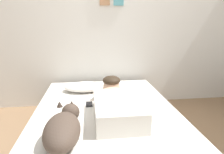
{
  "coord_description": "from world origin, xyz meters",
  "views": [
    {
      "loc": [
        -0.35,
        -1.54,
        1.24
      ],
      "look_at": [
        -0.09,
        0.6,
        0.65
      ],
      "focal_mm": 31.28,
      "sensor_mm": 36.0,
      "label": 1
    }
  ],
  "objects_px": {
    "dog": "(63,128)",
    "cell_phone": "(89,104)",
    "coffee_cup": "(118,92)",
    "pillow": "(85,87)",
    "person_lying": "(116,102)",
    "bed": "(106,126)"
  },
  "relations": [
    {
      "from": "dog",
      "to": "cell_phone",
      "type": "distance_m",
      "value": 0.69
    },
    {
      "from": "dog",
      "to": "coffee_cup",
      "type": "distance_m",
      "value": 1.06
    },
    {
      "from": "pillow",
      "to": "person_lying",
      "type": "relative_size",
      "value": 0.57
    },
    {
      "from": "coffee_cup",
      "to": "pillow",
      "type": "bearing_deg",
      "value": 153.05
    },
    {
      "from": "pillow",
      "to": "coffee_cup",
      "type": "relative_size",
      "value": 4.16
    },
    {
      "from": "person_lying",
      "to": "coffee_cup",
      "type": "relative_size",
      "value": 7.36
    },
    {
      "from": "bed",
      "to": "person_lying",
      "type": "bearing_deg",
      "value": -44.76
    },
    {
      "from": "bed",
      "to": "person_lying",
      "type": "relative_size",
      "value": 2.21
    },
    {
      "from": "person_lying",
      "to": "coffee_cup",
      "type": "distance_m",
      "value": 0.48
    },
    {
      "from": "bed",
      "to": "coffee_cup",
      "type": "height_order",
      "value": "coffee_cup"
    },
    {
      "from": "bed",
      "to": "dog",
      "type": "relative_size",
      "value": 3.53
    },
    {
      "from": "dog",
      "to": "cell_phone",
      "type": "xyz_separation_m",
      "value": [
        0.19,
        0.65,
        -0.1
      ]
    },
    {
      "from": "person_lying",
      "to": "cell_phone",
      "type": "distance_m",
      "value": 0.35
    },
    {
      "from": "dog",
      "to": "bed",
      "type": "bearing_deg",
      "value": 55.65
    },
    {
      "from": "pillow",
      "to": "dog",
      "type": "xyz_separation_m",
      "value": [
        -0.14,
        -1.11,
        0.05
      ]
    },
    {
      "from": "bed",
      "to": "cell_phone",
      "type": "xyz_separation_m",
      "value": [
        -0.17,
        0.13,
        0.21
      ]
    },
    {
      "from": "cell_phone",
      "to": "person_lying",
      "type": "bearing_deg",
      "value": -39.93
    },
    {
      "from": "bed",
      "to": "pillow",
      "type": "bearing_deg",
      "value": 110.56
    },
    {
      "from": "pillow",
      "to": "cell_phone",
      "type": "relative_size",
      "value": 3.71
    },
    {
      "from": "bed",
      "to": "pillow",
      "type": "relative_size",
      "value": 3.91
    },
    {
      "from": "coffee_cup",
      "to": "cell_phone",
      "type": "distance_m",
      "value": 0.44
    },
    {
      "from": "person_lying",
      "to": "dog",
      "type": "distance_m",
      "value": 0.63
    }
  ]
}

